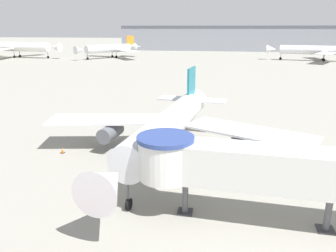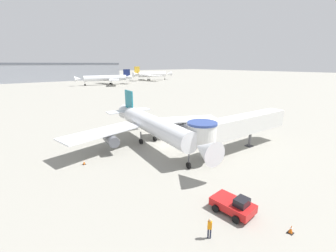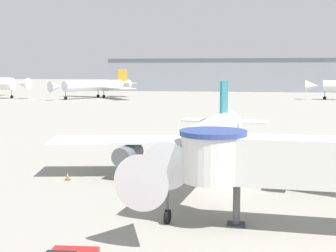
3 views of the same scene
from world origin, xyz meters
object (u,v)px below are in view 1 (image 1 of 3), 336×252
(background_jet_blue_tail, at_px, (21,47))
(traffic_cone_port_wing, at_px, (62,150))
(background_jet_navy_tail, at_px, (318,50))
(main_airplane, at_px, (169,126))
(background_jet_orange_tail, at_px, (110,48))
(jet_bridge, at_px, (265,168))

(background_jet_blue_tail, bearing_deg, traffic_cone_port_wing, -139.41)
(background_jet_navy_tail, bearing_deg, main_airplane, -11.82)
(traffic_cone_port_wing, distance_m, background_jet_navy_tail, 125.87)
(main_airplane, height_order, background_jet_navy_tail, background_jet_navy_tail)
(traffic_cone_port_wing, relative_size, background_jet_orange_tail, 0.02)
(traffic_cone_port_wing, height_order, background_jet_navy_tail, background_jet_navy_tail)
(main_airplane, relative_size, traffic_cone_port_wing, 43.87)
(traffic_cone_port_wing, bearing_deg, background_jet_navy_tail, 64.59)
(jet_bridge, relative_size, background_jet_orange_tail, 0.69)
(main_airplane, bearing_deg, jet_bridge, -43.88)
(background_jet_navy_tail, bearing_deg, traffic_cone_port_wing, -16.78)
(traffic_cone_port_wing, distance_m, background_jet_orange_tail, 116.67)
(background_jet_navy_tail, distance_m, background_jet_blue_tail, 128.18)
(main_airplane, bearing_deg, background_jet_orange_tail, 119.40)
(background_jet_navy_tail, height_order, background_jet_orange_tail, background_jet_navy_tail)
(main_airplane, height_order, background_jet_blue_tail, background_jet_blue_tail)
(background_jet_blue_tail, bearing_deg, jet_bridge, -135.30)
(jet_bridge, bearing_deg, background_jet_navy_tail, 78.15)
(jet_bridge, distance_m, background_jet_blue_tail, 149.90)
(jet_bridge, distance_m, background_jet_orange_tail, 132.97)
(main_airplane, relative_size, jet_bridge, 1.41)
(main_airplane, distance_m, jet_bridge, 13.23)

